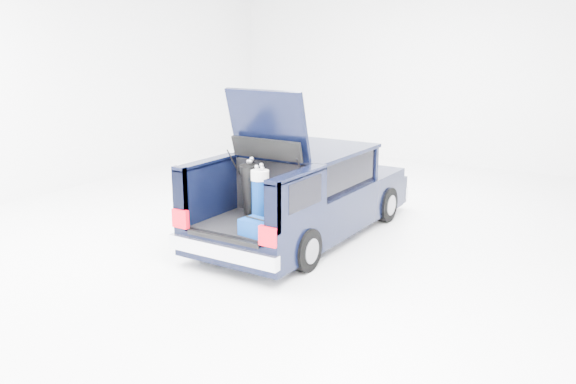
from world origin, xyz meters
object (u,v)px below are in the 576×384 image
Objects in this scene: blue_golf_bag at (260,196)px; blue_duffel at (258,228)px; red_suitcase at (296,203)px; car at (308,195)px; black_golf_bag at (250,191)px.

blue_golf_bag reaches higher than blue_duffel.
car is at bearing 125.46° from red_suitcase.
blue_golf_bag reaches higher than red_suitcase.
blue_duffel is (0.31, -0.52, -0.28)m from blue_golf_bag.
car reaches higher than blue_golf_bag.
black_golf_bag is at bearing 139.54° from blue_duffel.
car is 9.33× the size of blue_duffel.
red_suitcase is at bearing 44.17° from blue_golf_bag.
car is 7.73× the size of red_suitcase.
blue_duffel is at bearing -84.35° from red_suitcase.
blue_golf_bag is at bearing -131.61° from red_suitcase.
blue_golf_bag is (0.27, -0.14, -0.01)m from black_golf_bag.
blue_golf_bag is 1.74× the size of blue_duffel.
car is 2.05m from blue_duffel.
car is 1.53m from blue_golf_bag.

